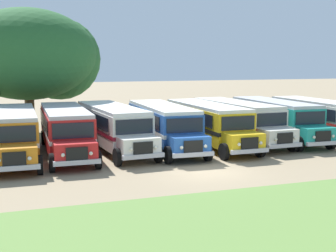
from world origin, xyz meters
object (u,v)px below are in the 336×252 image
parked_bus_slot_2 (66,128)px  parked_bus_slot_6 (237,119)px  broad_shade_tree (30,55)px  parked_bus_slot_8 (319,117)px  parked_bus_slot_5 (208,122)px  parked_bus_slot_3 (113,125)px  parked_bus_slot_7 (276,118)px  parked_bus_slot_4 (163,124)px  parked_bus_slot_1 (14,131)px

parked_bus_slot_2 → parked_bus_slot_6: same height
parked_bus_slot_2 → broad_shade_tree: (-1.54, 9.28, 4.61)m
parked_bus_slot_8 → parked_bus_slot_5: bearing=-89.1°
parked_bus_slot_2 → parked_bus_slot_5: bearing=89.9°
parked_bus_slot_2 → parked_bus_slot_8: same height
parked_bus_slot_3 → parked_bus_slot_5: 6.53m
parked_bus_slot_5 → parked_bus_slot_7: (5.84, 0.69, 0.00)m
parked_bus_slot_4 → parked_bus_slot_8: same height
parked_bus_slot_2 → parked_bus_slot_6: size_ratio=1.00×
parked_bus_slot_2 → parked_bus_slot_5: same height
parked_bus_slot_1 → parked_bus_slot_4: same height
parked_bus_slot_3 → broad_shade_tree: (-4.62, 8.91, 4.61)m
parked_bus_slot_7 → parked_bus_slot_6: bearing=-90.4°
parked_bus_slot_5 → parked_bus_slot_3: bearing=-95.7°
parked_bus_slot_6 → parked_bus_slot_8: 6.52m
parked_bus_slot_4 → parked_bus_slot_8: bearing=91.3°
parked_bus_slot_1 → parked_bus_slot_3: (6.12, 0.62, 0.00)m
parked_bus_slot_1 → parked_bus_slot_4: 9.45m
parked_bus_slot_7 → parked_bus_slot_8: bearing=79.9°
parked_bus_slot_8 → parked_bus_slot_1: bearing=-89.0°
parked_bus_slot_7 → parked_bus_slot_8: (3.34, -0.72, 0.00)m
parked_bus_slot_1 → parked_bus_slot_7: 18.48m
parked_bus_slot_4 → parked_bus_slot_5: size_ratio=1.00×
parked_bus_slot_4 → broad_shade_tree: broad_shade_tree is taller
parked_bus_slot_4 → parked_bus_slot_5: same height
parked_bus_slot_3 → parked_bus_slot_5: size_ratio=1.01×
parked_bus_slot_4 → parked_bus_slot_5: (3.18, -0.13, 0.00)m
parked_bus_slot_3 → parked_bus_slot_4: size_ratio=1.00×
parked_bus_slot_1 → parked_bus_slot_7: bearing=93.2°
parked_bus_slot_4 → parked_bus_slot_5: bearing=89.6°
parked_bus_slot_7 → parked_bus_slot_2: bearing=-86.3°
broad_shade_tree → parked_bus_slot_2: bearing=-80.6°
parked_bus_slot_5 → parked_bus_slot_8: bearing=89.4°
parked_bus_slot_3 → parked_bus_slot_5: same height
parked_bus_slot_2 → parked_bus_slot_4: 6.40m
parked_bus_slot_4 → parked_bus_slot_5: 3.19m
parked_bus_slot_1 → broad_shade_tree: 10.69m
parked_bus_slot_1 → parked_bus_slot_5: size_ratio=1.00×
parked_bus_slot_2 → parked_bus_slot_3: 3.10m
parked_bus_slot_3 → broad_shade_tree: size_ratio=0.91×
parked_bus_slot_2 → parked_bus_slot_4: (6.40, -0.10, 0.00)m
parked_bus_slot_3 → parked_bus_slot_8: bearing=83.8°
parked_bus_slot_8 → broad_shade_tree: (-20.30, 9.54, 4.61)m
parked_bus_slot_2 → parked_bus_slot_5: 9.58m
parked_bus_slot_5 → parked_bus_slot_4: bearing=-92.8°
parked_bus_slot_6 → parked_bus_slot_8: (6.46, -0.85, 0.00)m
parked_bus_slot_1 → parked_bus_slot_5: 12.63m
parked_bus_slot_2 → parked_bus_slot_5: (9.58, -0.23, 0.00)m
parked_bus_slot_4 → parked_bus_slot_3: bearing=-96.0°
parked_bus_slot_3 → parked_bus_slot_5: (6.50, -0.60, 0.00)m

